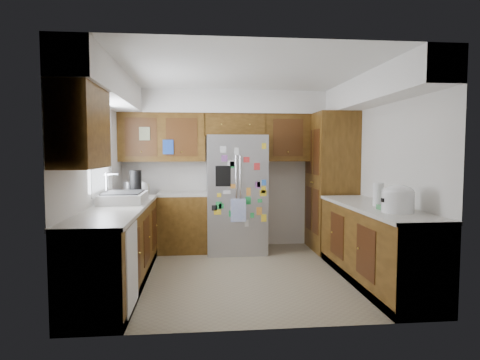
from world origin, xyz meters
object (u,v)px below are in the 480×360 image
(pantry, at_px, (331,182))
(paper_towel, at_px, (378,194))
(fridge, at_px, (236,194))
(rice_cooker, at_px, (398,198))

(pantry, height_order, paper_towel, pantry)
(pantry, xyz_separation_m, fridge, (-1.50, 0.05, -0.17))
(rice_cooker, bearing_deg, fridge, 124.26)
(paper_towel, bearing_deg, fridge, 131.41)
(fridge, bearing_deg, pantry, -2.06)
(rice_cooker, relative_size, paper_towel, 1.24)
(pantry, bearing_deg, fridge, 177.94)
(rice_cooker, bearing_deg, paper_towel, 88.47)
(pantry, xyz_separation_m, paper_towel, (0.01, -1.66, -0.02))
(fridge, distance_m, rice_cooker, 2.67)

